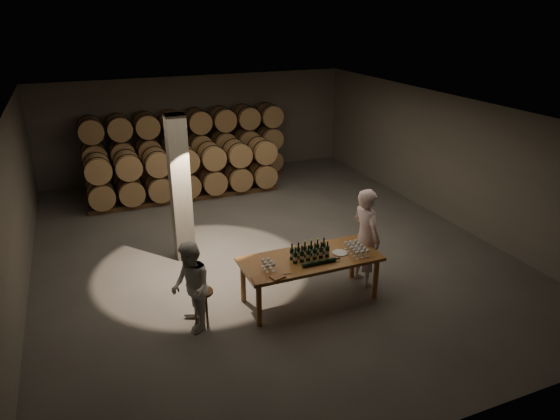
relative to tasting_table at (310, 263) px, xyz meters
name	(u,v)px	position (x,y,z in m)	size (l,w,h in m)	color
room	(180,189)	(-1.80, 2.70, 0.80)	(12.00, 12.00, 12.00)	#53504E
tasting_table	(310,263)	(0.00, 0.00, 0.00)	(2.60, 1.10, 0.90)	brown
barrel_stack_back	(187,146)	(-0.57, 7.70, 0.40)	(6.26, 0.95, 2.31)	#55361D
barrel_stack_front	(185,171)	(-0.96, 6.30, 0.03)	(5.48, 0.95, 1.57)	#55361D
bottle_cluster	(310,252)	(-0.02, -0.01, 0.22)	(0.73, 0.23, 0.33)	black
lying_bottles	(320,262)	(0.04, -0.29, 0.14)	(0.76, 0.08, 0.08)	black
glass_cluster_left	(268,263)	(-0.87, -0.09, 0.22)	(0.19, 0.30, 0.16)	silver
glass_cluster_right	(357,247)	(0.89, -0.15, 0.22)	(0.30, 0.52, 0.16)	silver
plate	(340,253)	(0.60, -0.05, 0.11)	(0.29, 0.29, 0.02)	silver
notebook_near	(278,277)	(-0.84, -0.44, 0.12)	(0.24, 0.19, 0.03)	brown
notebook_corner	(259,280)	(-1.16, -0.43, 0.12)	(0.23, 0.29, 0.03)	brown
pen	(288,274)	(-0.63, -0.40, 0.11)	(0.01, 0.01, 0.14)	black
stool	(202,297)	(-2.06, 0.03, -0.26)	(0.39, 0.39, 0.65)	#55361D
person_man	(366,237)	(1.29, 0.18, 0.21)	(0.73, 0.48, 2.01)	silver
person_woman	(191,287)	(-2.26, -0.06, 0.02)	(0.79, 0.62, 1.63)	silver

